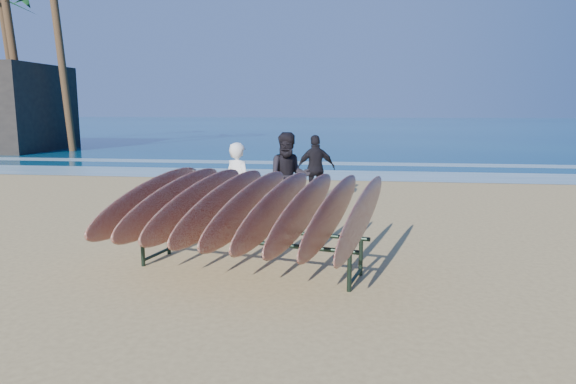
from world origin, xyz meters
name	(u,v)px	position (x,y,z in m)	size (l,w,h in m)	color
ground	(281,269)	(0.00, 0.00, 0.00)	(120.00, 120.00, 0.00)	tan
ocean	(347,126)	(0.00, 55.00, 0.01)	(160.00, 160.00, 0.00)	navy
foam_near	(324,175)	(0.00, 10.00, 0.01)	(160.00, 160.00, 0.00)	white
foam_far	(329,163)	(0.00, 13.50, 0.01)	(160.00, 160.00, 0.00)	white
surfboard_rack	(248,208)	(-0.42, -0.11, 0.88)	(3.71, 3.44, 1.41)	black
person_white	(239,186)	(-1.09, 2.24, 0.79)	(0.58, 0.38, 1.59)	white
person_dark_a	(289,177)	(-0.28, 3.10, 0.87)	(0.84, 0.66, 1.73)	black
person_dark_b	(316,169)	(0.09, 5.13, 0.79)	(0.92, 0.38, 1.57)	black
palm_right	(5,2)	(-19.34, 22.00, 8.21)	(5.20, 5.20, 9.11)	brown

